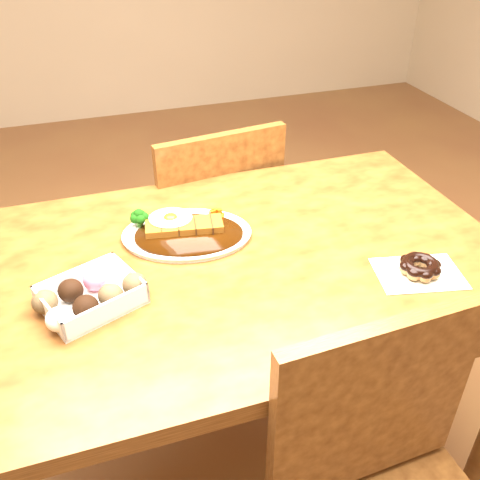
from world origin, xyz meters
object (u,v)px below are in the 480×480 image
object	(u,v)px
chair_far	(208,230)
donut_box	(89,295)
table	(245,289)
katsu_curry_plate	(185,231)
pon_de_ring	(420,267)

from	to	relation	value
chair_far	donut_box	xyz separation A→B (m)	(-0.40, -0.60, 0.30)
table	katsu_curry_plate	xyz separation A→B (m)	(-0.11, 0.12, 0.11)
table	donut_box	bearing A→B (deg)	-169.20
chair_far	table	bearing A→B (deg)	76.94
pon_de_ring	donut_box	bearing A→B (deg)	170.26
katsu_curry_plate	pon_de_ring	size ratio (longest dim) A/B	1.66
katsu_curry_plate	pon_de_ring	world-z (taller)	katsu_curry_plate
katsu_curry_plate	donut_box	world-z (taller)	katsu_curry_plate
table	donut_box	distance (m)	0.38
chair_far	donut_box	distance (m)	0.78
katsu_curry_plate	table	bearing A→B (deg)	-46.68
chair_far	katsu_curry_plate	xyz separation A→B (m)	(-0.16, -0.42, 0.29)
chair_far	pon_de_ring	bearing A→B (deg)	103.87
donut_box	pon_de_ring	size ratio (longest dim) A/B	1.09
donut_box	pon_de_ring	world-z (taller)	donut_box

